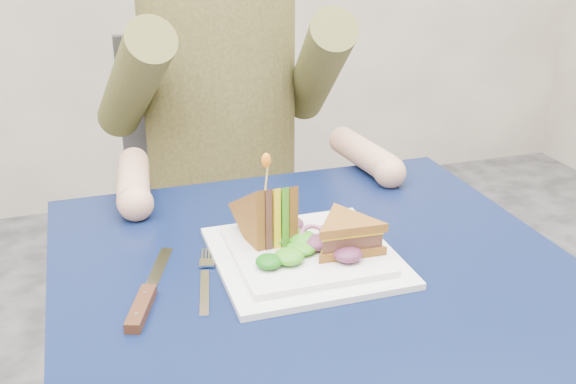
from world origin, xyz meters
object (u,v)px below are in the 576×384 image
object	(u,v)px
knife	(145,300)
fork	(205,281)
chair	(216,195)
diner	(220,55)
plate	(305,254)
sandwich_upright	(267,218)
table	(320,318)
sandwich_flat	(347,235)

from	to	relation	value
knife	fork	bearing A→B (deg)	18.39
chair	diner	world-z (taller)	diner
plate	diner	bearing A→B (deg)	88.92
fork	sandwich_upright	bearing A→B (deg)	31.22
plate	knife	xyz separation A→B (m)	(-0.24, -0.05, -0.00)
table	knife	bearing A→B (deg)	-177.26
sandwich_upright	fork	world-z (taller)	sandwich_upright
fork	sandwich_flat	bearing A→B (deg)	-1.18
fork	knife	size ratio (longest dim) A/B	0.83
chair	table	bearing A→B (deg)	-90.00
fork	plate	bearing A→B (deg)	7.72
fork	knife	distance (m)	0.09
plate	fork	world-z (taller)	plate
plate	fork	size ratio (longest dim) A/B	1.46
diner	plate	distance (m)	0.62
fork	diner	bearing A→B (deg)	75.12
table	diner	bearing A→B (deg)	90.00
sandwich_flat	fork	world-z (taller)	sandwich_flat
plate	sandwich_upright	size ratio (longest dim) A/B	1.83
table	sandwich_upright	size ratio (longest dim) A/B	5.27
plate	fork	distance (m)	0.15
chair	sandwich_upright	bearing A→B (deg)	-94.79
table	sandwich_flat	world-z (taller)	sandwich_flat
plate	sandwich_flat	world-z (taller)	sandwich_flat
diner	sandwich_flat	bearing A→B (deg)	-85.98
chair	fork	distance (m)	0.77
sandwich_upright	fork	size ratio (longest dim) A/B	0.80
knife	table	bearing A→B (deg)	2.74
sandwich_upright	knife	xyz separation A→B (m)	(-0.19, -0.09, -0.05)
fork	knife	bearing A→B (deg)	-161.61
diner	table	bearing A→B (deg)	-90.00
chair	diner	distance (m)	0.39
table	sandwich_flat	size ratio (longest dim) A/B	6.07
sandwich_flat	chair	bearing A→B (deg)	93.41
sandwich_upright	fork	distance (m)	0.14
sandwich_flat	knife	xyz separation A→B (m)	(-0.29, -0.02, -0.04)
table	sandwich_flat	bearing A→B (deg)	15.92
table	diner	size ratio (longest dim) A/B	1.01
plate	sandwich_flat	distance (m)	0.07
diner	plate	size ratio (longest dim) A/B	2.87
diner	plate	world-z (taller)	diner
sandwich_flat	fork	xyz separation A→B (m)	(-0.21, 0.00, -0.04)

